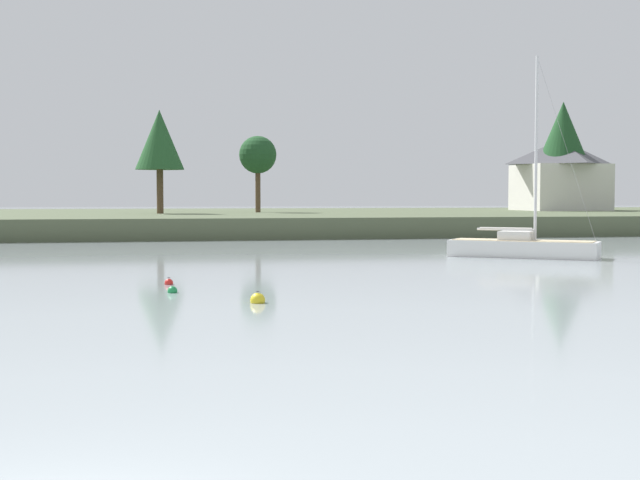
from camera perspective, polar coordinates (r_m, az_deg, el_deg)
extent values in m
cube|color=#4C563D|center=(96.02, -11.82, 1.26)|extent=(238.39, 52.26, 1.81)
cube|color=white|center=(52.51, 13.29, -0.96)|extent=(8.41, 6.92, 1.68)
cube|color=#CCB78E|center=(52.46, 13.30, -0.03)|extent=(7.83, 6.39, 0.04)
cube|color=silver|center=(52.53, 12.84, 0.29)|extent=(2.42, 2.32, 0.52)
cylinder|color=silver|center=(52.33, 14.12, 5.89)|extent=(0.17, 0.17, 10.79)
cylinder|color=silver|center=(52.64, 12.20, 0.69)|extent=(2.90, 2.12, 0.14)
cylinder|color=silver|center=(52.63, 12.20, 0.75)|extent=(2.62, 1.92, 0.14)
cylinder|color=#999999|center=(52.05, 16.01, 5.85)|extent=(2.85, 2.03, 10.75)
sphere|color=red|center=(36.15, -9.98, -2.82)|extent=(0.36, 0.36, 0.36)
torus|color=#333338|center=(36.12, -9.98, -2.48)|extent=(0.12, 0.12, 0.02)
sphere|color=#1E8C47|center=(33.09, -9.75, -3.35)|extent=(0.38, 0.38, 0.38)
torus|color=#333338|center=(33.07, -9.75, -2.96)|extent=(0.12, 0.12, 0.02)
sphere|color=yellow|center=(29.64, -4.15, -4.00)|extent=(0.52, 0.52, 0.52)
torus|color=#333338|center=(29.60, -4.15, -3.43)|extent=(0.12, 0.12, 0.02)
cylinder|color=brown|center=(94.43, -4.13, 3.47)|extent=(0.56, 0.56, 5.37)
sphere|color=#1E4723|center=(94.53, -4.14, 5.66)|extent=(4.10, 4.10, 4.10)
cylinder|color=brown|center=(109.65, 15.76, 4.07)|extent=(0.65, 0.65, 8.34)
cone|color=#1E4723|center=(109.86, 15.80, 6.68)|extent=(6.73, 6.73, 8.23)
cylinder|color=brown|center=(89.45, -10.56, 4.09)|extent=(0.68, 0.68, 7.35)
cone|color=#235128|center=(89.61, -10.58, 6.55)|extent=(4.96, 4.96, 6.06)
cube|color=silver|center=(110.69, 15.60, 3.37)|extent=(9.58, 9.18, 5.65)
pyramid|color=#47474C|center=(110.81, 15.63, 5.63)|extent=(10.35, 9.92, 3.10)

